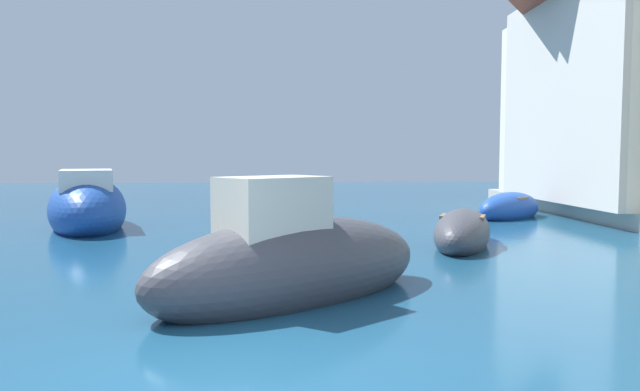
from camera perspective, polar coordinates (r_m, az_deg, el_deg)
ground at (r=5.54m, az=-9.75°, el=-18.38°), size 80.00×80.00×0.00m
moored_boat_0 at (r=8.58m, az=-2.75°, el=-6.74°), size 4.87×4.32×2.15m
moored_boat_1 at (r=15.83m, az=-6.48°, el=-2.59°), size 2.23×3.36×1.06m
moored_boat_3 at (r=18.13m, az=-21.99°, el=-1.08°), size 3.73×5.73×2.13m
moored_boat_4 at (r=20.42m, az=18.25°, el=-1.24°), size 3.22×2.98×1.13m
moored_boat_6 at (r=19.62m, az=-4.61°, el=-1.44°), size 1.27×3.19×0.90m
moored_boat_7 at (r=13.83m, az=13.90°, el=-3.58°), size 2.50×3.83×1.11m
waterfront_building_far at (r=23.81m, az=29.00°, el=9.64°), size 6.84×10.37×8.18m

